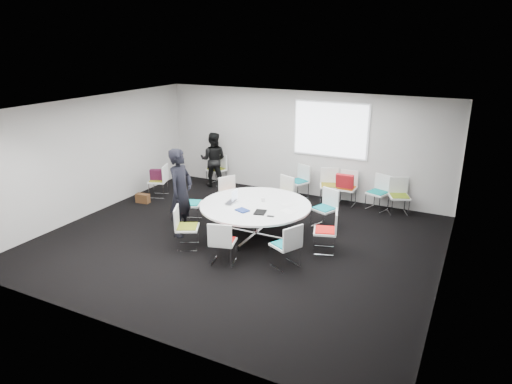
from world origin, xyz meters
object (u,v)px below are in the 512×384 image
at_px(chair_ring_f, 187,235).
at_px(chair_ring_h, 286,253).
at_px(chair_back_e, 399,203).
at_px(person_back, 213,160).
at_px(chair_back_c, 346,195).
at_px(conference_table, 255,212).
at_px(chair_ring_e, 191,210).
at_px(chair_spare_left, 159,187).
at_px(cup, 263,200).
at_px(brown_bag, 143,198).
at_px(chair_ring_c, 281,201).
at_px(laptop, 233,202).
at_px(chair_back_a, 298,188).
at_px(chair_back_d, 377,199).
at_px(chair_ring_g, 223,250).
at_px(person_main, 181,192).
at_px(chair_ring_a, 325,239).
at_px(chair_back_b, 329,192).
at_px(chair_ring_b, 324,216).
at_px(chair_ring_d, 231,202).
at_px(chair_person_back, 217,175).
at_px(maroon_bag, 158,175).

xyz_separation_m(chair_ring_f, chair_ring_h, (2.13, 0.14, 0.00)).
xyz_separation_m(chair_back_e, person_back, (-5.20, -0.11, 0.51)).
height_order(chair_ring_h, chair_back_c, same).
relative_size(conference_table, chair_ring_e, 2.69).
distance_m(chair_spare_left, cup, 3.71).
distance_m(chair_back_e, person_back, 5.23).
height_order(chair_back_e, brown_bag, chair_back_e).
distance_m(chair_spare_left, person_back, 1.76).
height_order(chair_ring_c, laptop, chair_ring_c).
xyz_separation_m(chair_back_a, chair_back_d, (2.10, 0.03, 0.00)).
xyz_separation_m(chair_ring_f, chair_ring_g, (1.01, -0.27, 0.00)).
relative_size(chair_spare_left, person_main, 0.46).
xyz_separation_m(chair_ring_a, chair_back_b, (-0.86, 2.84, 0.00)).
bearing_deg(chair_ring_g, chair_ring_b, 50.23).
bearing_deg(chair_spare_left, chair_back_b, -89.07).
bearing_deg(laptop, chair_ring_a, -94.09).
height_order(chair_ring_f, person_main, person_main).
xyz_separation_m(chair_ring_c, chair_back_b, (0.82, 1.20, 0.00)).
relative_size(chair_ring_e, chair_back_a, 1.00).
bearing_deg(chair_ring_d, chair_back_c, 158.10).
bearing_deg(person_back, chair_ring_f, 95.27).
bearing_deg(person_main, chair_spare_left, 44.98).
distance_m(chair_back_a, chair_person_back, 2.57).
xyz_separation_m(chair_ring_d, laptop, (0.70, -1.13, 0.47)).
relative_size(chair_ring_a, cup, 9.78).
bearing_deg(chair_spare_left, chair_back_d, -93.62).
xyz_separation_m(chair_ring_e, maroon_bag, (-1.79, 1.09, 0.34)).
bearing_deg(chair_back_c, cup, 66.43).
relative_size(chair_ring_c, brown_bag, 2.44).
bearing_deg(chair_back_c, conference_table, 67.03).
distance_m(chair_ring_c, chair_ring_h, 2.88).
xyz_separation_m(chair_back_d, laptop, (-2.47, -2.93, 0.47)).
relative_size(chair_ring_d, chair_ring_e, 1.00).
xyz_separation_m(chair_ring_a, chair_back_d, (0.41, 2.84, 0.00)).
height_order(chair_ring_e, chair_back_a, same).
distance_m(chair_ring_e, chair_ring_g, 2.28).
relative_size(chair_ring_b, chair_back_c, 1.00).
bearing_deg(laptop, conference_table, -79.29).
xyz_separation_m(chair_back_a, cup, (0.17, -2.53, 0.50)).
bearing_deg(chair_ring_d, chair_ring_c, 150.05).
bearing_deg(chair_ring_b, chair_ring_e, 43.25).
relative_size(chair_back_b, person_main, 0.46).
height_order(chair_ring_f, brown_bag, chair_ring_f).
bearing_deg(chair_person_back, chair_back_b, -163.61).
xyz_separation_m(chair_ring_a, chair_ring_f, (-2.58, -1.10, 0.00)).
bearing_deg(chair_ring_d, person_main, 19.81).
relative_size(chair_back_d, chair_back_e, 1.00).
xyz_separation_m(chair_back_b, chair_back_e, (1.79, -0.05, 0.00)).
bearing_deg(chair_ring_f, chair_ring_a, 86.13).
height_order(chair_back_e, laptop, chair_back_e).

